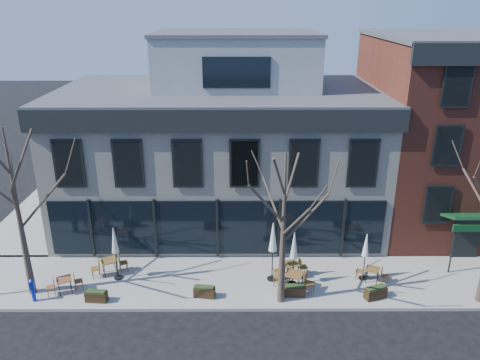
{
  "coord_description": "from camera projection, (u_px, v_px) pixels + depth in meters",
  "views": [
    {
      "loc": [
        1.1,
        -21.71,
        12.83
      ],
      "look_at": [
        1.18,
        2.0,
        3.75
      ],
      "focal_mm": 35.0,
      "sensor_mm": 36.0,
      "label": 1
    }
  ],
  "objects": [
    {
      "name": "ground",
      "position": [
        218.0,
        259.0,
        24.86
      ],
      "size": [
        120.0,
        120.0,
        0.0
      ],
      "primitive_type": "plane",
      "color": "black",
      "rests_on": "ground"
    },
    {
      "name": "sidewalk_front",
      "position": [
        283.0,
        280.0,
        22.83
      ],
      "size": [
        33.5,
        4.7,
        0.15
      ],
      "primitive_type": "cube",
      "color": "gray",
      "rests_on": "ground"
    },
    {
      "name": "sidewalk_side",
      "position": [
        49.0,
        211.0,
        30.4
      ],
      "size": [
        4.5,
        12.0,
        0.15
      ],
      "primitive_type": "cube",
      "color": "gray",
      "rests_on": "ground"
    },
    {
      "name": "corner_building",
      "position": [
        221.0,
        146.0,
        27.9
      ],
      "size": [
        18.39,
        10.39,
        11.1
      ],
      "color": "beige",
      "rests_on": "ground"
    },
    {
      "name": "red_brick_building",
      "position": [
        440.0,
        132.0,
        27.53
      ],
      "size": [
        8.2,
        11.78,
        11.18
      ],
      "color": "brown",
      "rests_on": "ground"
    },
    {
      "name": "tree_corner",
      "position": [
        18.0,
        212.0,
        20.32
      ],
      "size": [
        3.93,
        3.98,
        7.92
      ],
      "color": "#382B21",
      "rests_on": "sidewalk_front"
    },
    {
      "name": "tree_mid",
      "position": [
        283.0,
        229.0,
        19.87
      ],
      "size": [
        3.5,
        3.55,
        7.04
      ],
      "color": "#382B21",
      "rests_on": "sidewalk_front"
    },
    {
      "name": "call_box",
      "position": [
        33.0,
        289.0,
        20.93
      ],
      "size": [
        0.23,
        0.23,
        1.16
      ],
      "color": "#0C1FA0",
      "rests_on": "sidewalk_front"
    },
    {
      "name": "cafe_set_0",
      "position": [
        65.0,
        284.0,
        21.65
      ],
      "size": [
        1.66,
        1.05,
        0.86
      ],
      "color": "brown",
      "rests_on": "sidewalk_front"
    },
    {
      "name": "cafe_set_1",
      "position": [
        109.0,
        265.0,
        23.09
      ],
      "size": [
        1.84,
        1.15,
        0.96
      ],
      "color": "brown",
      "rests_on": "sidewalk_front"
    },
    {
      "name": "cafe_set_3",
      "position": [
        291.0,
        268.0,
        22.84
      ],
      "size": [
        1.79,
        0.88,
        0.92
      ],
      "color": "brown",
      "rests_on": "sidewalk_front"
    },
    {
      "name": "cafe_set_4",
      "position": [
        294.0,
        279.0,
        21.83
      ],
      "size": [
        2.0,
        1.27,
        1.04
      ],
      "color": "brown",
      "rests_on": "sidewalk_front"
    },
    {
      "name": "cafe_set_5",
      "position": [
        372.0,
        273.0,
        22.5
      ],
      "size": [
        1.6,
        0.99,
        0.83
      ],
      "color": "brown",
      "rests_on": "sidewalk_front"
    },
    {
      "name": "umbrella_0",
      "position": [
        115.0,
        243.0,
        22.2
      ],
      "size": [
        0.44,
        0.44,
        2.74
      ],
      "color": "black",
      "rests_on": "sidewalk_front"
    },
    {
      "name": "umbrella_2",
      "position": [
        273.0,
        240.0,
        22.02
      ],
      "size": [
        0.49,
        0.49,
        3.05
      ],
      "color": "black",
      "rests_on": "sidewalk_front"
    },
    {
      "name": "umbrella_3",
      "position": [
        294.0,
        248.0,
        21.72
      ],
      "size": [
        0.44,
        0.44,
        2.75
      ],
      "color": "black",
      "rests_on": "sidewalk_front"
    },
    {
      "name": "umbrella_4",
      "position": [
        366.0,
        247.0,
        22.23
      ],
      "size": [
        0.39,
        0.39,
        2.45
      ],
      "color": "black",
      "rests_on": "sidewalk_front"
    },
    {
      "name": "planter_0",
      "position": [
        96.0,
        296.0,
        21.05
      ],
      "size": [
        0.99,
        0.47,
        0.54
      ],
      "color": "#2F200F",
      "rests_on": "sidewalk_front"
    },
    {
      "name": "planter_1",
      "position": [
        204.0,
        291.0,
        21.37
      ],
      "size": [
        1.02,
        0.53,
        0.54
      ],
      "color": "#311F10",
      "rests_on": "sidewalk_front"
    },
    {
      "name": "planter_2",
      "position": [
        294.0,
        290.0,
        21.45
      ],
      "size": [
        0.98,
        0.4,
        0.54
      ],
      "color": "black",
      "rests_on": "sidewalk_front"
    },
    {
      "name": "planter_3",
      "position": [
        376.0,
        292.0,
        21.27
      ],
      "size": [
        1.11,
        0.76,
        0.58
      ],
      "color": "black",
      "rests_on": "sidewalk_front"
    }
  ]
}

